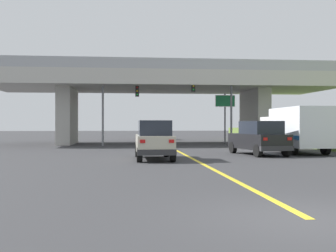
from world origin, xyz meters
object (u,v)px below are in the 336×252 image
at_px(suv_crossing, 259,138).
at_px(box_truck, 296,129).
at_px(traffic_signal_nearside, 218,99).
at_px(traffic_signal_farside, 115,102).
at_px(highway_sign, 225,106).
at_px(sedan_oncoming, 152,131).
at_px(suv_lead, 154,140).

xyz_separation_m(suv_crossing, box_truck, (2.95, 1.61, 0.52)).
xyz_separation_m(traffic_signal_nearside, traffic_signal_farside, (-8.81, 0.99, -0.26)).
relative_size(traffic_signal_nearside, highway_sign, 1.32).
distance_m(traffic_signal_nearside, highway_sign, 2.82).
bearing_deg(sedan_oncoming, highway_sign, -64.33).
bearing_deg(sedan_oncoming, box_truck, -72.15).
xyz_separation_m(box_truck, sedan_oncoming, (-7.78, 24.14, -0.52)).
bearing_deg(suv_crossing, traffic_signal_nearside, 81.26).
relative_size(suv_crossing, traffic_signal_nearside, 0.78).
bearing_deg(suv_lead, suv_crossing, 21.94).
xyz_separation_m(suv_lead, sedan_oncoming, (1.62, 28.35, 0.00)).
distance_m(suv_crossing, box_truck, 3.40).
height_order(suv_crossing, traffic_signal_farside, traffic_signal_farside).
relative_size(traffic_signal_nearside, traffic_signal_farside, 1.07).
xyz_separation_m(suv_crossing, traffic_signal_farside, (-8.84, 11.76, 2.69)).
bearing_deg(suv_crossing, traffic_signal_farside, 118.04).
bearing_deg(traffic_signal_nearside, box_truck, -71.99).
distance_m(suv_lead, traffic_signal_farside, 14.80).
distance_m(sedan_oncoming, traffic_signal_farside, 14.81).
distance_m(traffic_signal_farside, highway_sign, 10.12).
xyz_separation_m(suv_lead, suv_crossing, (6.45, 2.60, 0.00)).
distance_m(sedan_oncoming, traffic_signal_nearside, 16.01).
xyz_separation_m(sedan_oncoming, traffic_signal_nearside, (4.80, -14.98, 2.96)).
distance_m(suv_lead, sedan_oncoming, 28.40).
bearing_deg(traffic_signal_nearside, highway_sign, 64.59).
height_order(suv_crossing, box_truck, box_truck).
xyz_separation_m(box_truck, traffic_signal_farside, (-11.79, 10.15, 2.17)).
bearing_deg(sedan_oncoming, suv_lead, -93.27).
xyz_separation_m(sedan_oncoming, highway_sign, (5.99, -12.47, 2.48)).
relative_size(suv_lead, traffic_signal_farside, 0.76).
height_order(box_truck, traffic_signal_farside, traffic_signal_farside).
bearing_deg(sedan_oncoming, traffic_signal_nearside, -72.24).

